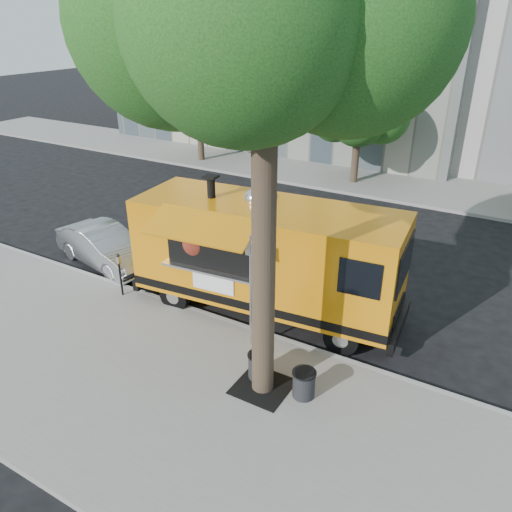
{
  "coord_description": "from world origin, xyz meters",
  "views": [
    {
      "loc": [
        6.87,
        -10.42,
        7.65
      ],
      "look_at": [
        0.79,
        0.0,
        1.79
      ],
      "focal_mm": 35.0,
      "sensor_mm": 36.0,
      "label": 1
    }
  ],
  "objects_px": {
    "food_truck": "(265,255)",
    "trash_bin_right": "(304,383)",
    "sign_post": "(251,285)",
    "parking_meter": "(120,270)",
    "sedan": "(105,246)",
    "far_tree_a": "(198,93)",
    "trash_bin_left": "(259,365)",
    "far_tree_b": "(360,105)"
  },
  "relations": [
    {
      "from": "parking_meter",
      "to": "far_tree_b",
      "type": "bearing_deg",
      "value": 81.9
    },
    {
      "from": "parking_meter",
      "to": "sign_post",
      "type": "bearing_deg",
      "value": -2.52
    },
    {
      "from": "sign_post",
      "to": "trash_bin_left",
      "type": "bearing_deg",
      "value": -50.96
    },
    {
      "from": "parking_meter",
      "to": "food_truck",
      "type": "bearing_deg",
      "value": 21.72
    },
    {
      "from": "sign_post",
      "to": "parking_meter",
      "type": "height_order",
      "value": "sign_post"
    },
    {
      "from": "parking_meter",
      "to": "sedan",
      "type": "height_order",
      "value": "parking_meter"
    },
    {
      "from": "parking_meter",
      "to": "trash_bin_right",
      "type": "relative_size",
      "value": 2.1
    },
    {
      "from": "far_tree_a",
      "to": "sign_post",
      "type": "xyz_separation_m",
      "value": [
        11.55,
        -13.85,
        -1.93
      ]
    },
    {
      "from": "food_truck",
      "to": "trash_bin_left",
      "type": "xyz_separation_m",
      "value": [
        1.4,
        -2.77,
        -1.27
      ]
    },
    {
      "from": "parking_meter",
      "to": "trash_bin_left",
      "type": "height_order",
      "value": "parking_meter"
    },
    {
      "from": "parking_meter",
      "to": "food_truck",
      "type": "xyz_separation_m",
      "value": [
        3.95,
        1.58,
        0.78
      ]
    },
    {
      "from": "parking_meter",
      "to": "trash_bin_right",
      "type": "height_order",
      "value": "parking_meter"
    },
    {
      "from": "food_truck",
      "to": "trash_bin_right",
      "type": "height_order",
      "value": "food_truck"
    },
    {
      "from": "sign_post",
      "to": "food_truck",
      "type": "relative_size",
      "value": 0.39
    },
    {
      "from": "parking_meter",
      "to": "trash_bin_left",
      "type": "distance_m",
      "value": 5.51
    },
    {
      "from": "sign_post",
      "to": "trash_bin_left",
      "type": "relative_size",
      "value": 4.75
    },
    {
      "from": "sedan",
      "to": "trash_bin_right",
      "type": "relative_size",
      "value": 6.31
    },
    {
      "from": "far_tree_a",
      "to": "far_tree_b",
      "type": "relative_size",
      "value": 0.97
    },
    {
      "from": "far_tree_a",
      "to": "food_truck",
      "type": "relative_size",
      "value": 0.69
    },
    {
      "from": "parking_meter",
      "to": "sedan",
      "type": "distance_m",
      "value": 2.58
    },
    {
      "from": "far_tree_b",
      "to": "parking_meter",
      "type": "distance_m",
      "value": 14.48
    },
    {
      "from": "sign_post",
      "to": "parking_meter",
      "type": "bearing_deg",
      "value": 177.48
    },
    {
      "from": "sedan",
      "to": "trash_bin_right",
      "type": "bearing_deg",
      "value": -95.54
    },
    {
      "from": "food_truck",
      "to": "far_tree_b",
      "type": "bearing_deg",
      "value": 93.56
    },
    {
      "from": "far_tree_b",
      "to": "trash_bin_right",
      "type": "relative_size",
      "value": 8.65
    },
    {
      "from": "far_tree_a",
      "to": "sedan",
      "type": "relative_size",
      "value": 1.33
    },
    {
      "from": "trash_bin_left",
      "to": "sedan",
      "type": "bearing_deg",
      "value": 160.6
    },
    {
      "from": "parking_meter",
      "to": "food_truck",
      "type": "height_order",
      "value": "food_truck"
    },
    {
      "from": "far_tree_b",
      "to": "trash_bin_left",
      "type": "distance_m",
      "value": 15.96
    },
    {
      "from": "parking_meter",
      "to": "trash_bin_left",
      "type": "bearing_deg",
      "value": -12.57
    },
    {
      "from": "sedan",
      "to": "trash_bin_left",
      "type": "height_order",
      "value": "sedan"
    },
    {
      "from": "sedan",
      "to": "far_tree_b",
      "type": "bearing_deg",
      "value": -6.37
    },
    {
      "from": "sign_post",
      "to": "trash_bin_right",
      "type": "height_order",
      "value": "sign_post"
    },
    {
      "from": "sign_post",
      "to": "food_truck",
      "type": "height_order",
      "value": "food_truck"
    },
    {
      "from": "parking_meter",
      "to": "sedan",
      "type": "relative_size",
      "value": 0.33
    },
    {
      "from": "food_truck",
      "to": "sedan",
      "type": "height_order",
      "value": "food_truck"
    },
    {
      "from": "sign_post",
      "to": "sedan",
      "type": "xyz_separation_m",
      "value": [
        -6.67,
        1.64,
        -1.19
      ]
    },
    {
      "from": "far_tree_a",
      "to": "trash_bin_right",
      "type": "bearing_deg",
      "value": -47.8
    },
    {
      "from": "far_tree_a",
      "to": "food_truck",
      "type": "xyz_separation_m",
      "value": [
        10.95,
        -12.07,
        -2.02
      ]
    },
    {
      "from": "far_tree_a",
      "to": "far_tree_b",
      "type": "height_order",
      "value": "far_tree_b"
    },
    {
      "from": "sedan",
      "to": "trash_bin_left",
      "type": "xyz_separation_m",
      "value": [
        7.47,
        -2.63,
        -0.17
      ]
    },
    {
      "from": "far_tree_b",
      "to": "sedan",
      "type": "xyz_separation_m",
      "value": [
        -4.12,
        -12.61,
        -3.17
      ]
    }
  ]
}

